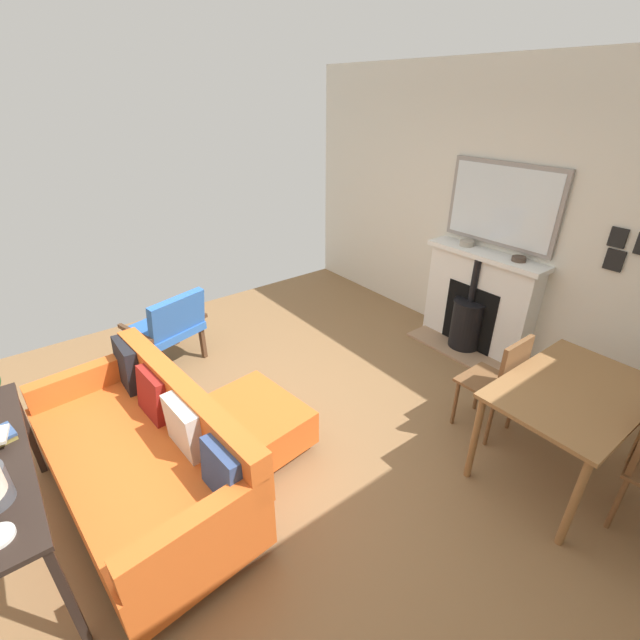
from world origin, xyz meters
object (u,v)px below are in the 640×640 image
fireplace (476,305)px  dining_table (573,400)px  mantel_bowl_near (467,243)px  dining_chair_near_fireplace (500,379)px  armchair_accent (170,325)px  sofa (146,455)px  mantel_bowl_far (519,259)px  ottoman (256,422)px

fireplace → dining_table: bearing=54.4°
mantel_bowl_near → dining_chair_near_fireplace: (1.10, 1.21, -0.58)m
fireplace → mantel_bowl_near: (-0.04, -0.26, 0.62)m
mantel_bowl_near → armchair_accent: mantel_bowl_near is taller
armchair_accent → sofa: bearing=64.1°
mantel_bowl_far → armchair_accent: (2.79, -1.95, -0.64)m
dining_chair_near_fireplace → ottoman: bearing=-32.8°
fireplace → mantel_bowl_far: size_ratio=9.37×
ottoman → armchair_accent: bearing=-86.9°
mantel_bowl_near → armchair_accent: (2.79, -1.36, -0.65)m
armchair_accent → dining_table: size_ratio=0.68×
armchair_accent → fireplace: bearing=149.5°
ottoman → dining_table: dining_table is taller
mantel_bowl_far → fireplace: bearing=-83.4°
fireplace → dining_chair_near_fireplace: 1.43m
mantel_bowl_near → sofa: 3.61m
mantel_bowl_far → sofa: (3.53, -0.43, -0.74)m
fireplace → sofa: fireplace is taller
sofa → ottoman: size_ratio=2.28×
sofa → ottoman: sofa is taller
fireplace → mantel_bowl_near: bearing=-98.5°
ottoman → armchair_accent: size_ratio=1.05×
armchair_accent → dining_chair_near_fireplace: 3.08m
mantel_bowl_near → dining_table: mantel_bowl_near is taller
mantel_bowl_near → armchair_accent: size_ratio=0.18×
fireplace → dining_chair_near_fireplace: (1.06, 0.95, 0.04)m
dining_chair_near_fireplace → sofa: bearing=-23.4°
fireplace → ottoman: size_ratio=1.49×
fireplace → dining_chair_near_fireplace: size_ratio=1.40×
mantel_bowl_far → mantel_bowl_near: bearing=-90.0°
sofa → dining_chair_near_fireplace: (-2.43, 1.05, 0.17)m
mantel_bowl_near → dining_table: 2.11m
mantel_bowl_far → armchair_accent: size_ratio=0.17×
fireplace → armchair_accent: bearing=-30.5°
fireplace → mantel_bowl_far: mantel_bowl_far is taller
mantel_bowl_far → ottoman: bearing=-8.7°
mantel_bowl_far → ottoman: mantel_bowl_far is taller
mantel_bowl_far → dining_chair_near_fireplace: 1.39m
ottoman → dining_table: size_ratio=0.72×
armchair_accent → dining_table: (-1.69, 3.10, 0.19)m
ottoman → dining_chair_near_fireplace: size_ratio=0.94×
fireplace → ottoman: bearing=-1.8°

